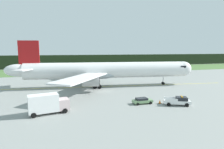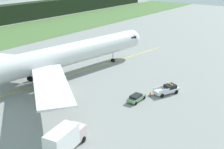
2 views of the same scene
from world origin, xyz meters
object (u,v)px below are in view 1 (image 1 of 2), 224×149
at_px(staff_car, 142,101).
at_px(catering_truck, 47,103).
at_px(apron_cone, 160,102).
at_px(ops_pickup_truck, 178,101).
at_px(airliner, 105,71).

bearing_deg(staff_car, catering_truck, -178.22).
xyz_separation_m(catering_truck, apron_cone, (22.91, -0.36, -1.49)).
xyz_separation_m(ops_pickup_truck, staff_car, (-6.65, 3.12, -0.20)).
xyz_separation_m(staff_car, apron_cone, (3.72, -0.95, -0.30)).
height_order(catering_truck, apron_cone, catering_truck).
bearing_deg(staff_car, apron_cone, -14.39).
bearing_deg(airliner, apron_cone, -73.04).
bearing_deg(ops_pickup_truck, catering_truck, 174.42).
distance_m(ops_pickup_truck, apron_cone, 3.68).
distance_m(staff_car, apron_cone, 3.85).
xyz_separation_m(ops_pickup_truck, catering_truck, (-25.84, 2.53, 0.99)).
bearing_deg(ops_pickup_truck, apron_cone, 143.52).
relative_size(airliner, catering_truck, 8.01).
height_order(staff_car, apron_cone, staff_car).
xyz_separation_m(airliner, apron_cone, (6.61, -21.67, -4.61)).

